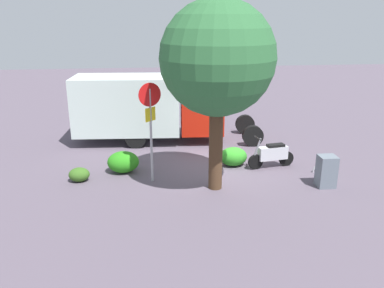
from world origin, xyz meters
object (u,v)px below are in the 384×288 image
Objects in this scene: utility_cabinet at (326,171)px; motorcycle at (272,154)px; street_tree at (218,59)px; stop_sign at (150,117)px; bike_rack_hoop at (324,172)px; box_truck_near at (149,106)px.

motorcycle is at bearing -56.95° from utility_cabinet.
motorcycle is at bearing -147.36° from street_tree.
utility_cabinet is (-5.63, 1.11, -1.71)m from stop_sign.
stop_sign is 6.53m from bike_rack_hoop.
motorcycle is at bearing -22.06° from bike_rack_hoop.
utility_cabinet is (-1.21, 1.87, 0.01)m from motorcycle.
utility_cabinet is at bearing 168.89° from stop_sign.
bike_rack_hoop is at bearing -168.43° from street_tree.
street_tree reaches higher than bike_rack_hoop.
street_tree reaches higher than stop_sign.
motorcycle is 4.80m from stop_sign.
stop_sign is 2.87m from street_tree.
box_truck_near is 8.06m from utility_cabinet.
box_truck_near is at bearing -90.15° from stop_sign.
stop_sign is at bearing -21.20° from street_tree.
street_tree is at bearing 158.80° from stop_sign.
stop_sign is at bearing 0.59° from bike_rack_hoop.
bike_rack_hoop is at bearing -32.21° from box_truck_near.
box_truck_near is at bearing -45.31° from utility_cabinet.
stop_sign is 3.18× the size of utility_cabinet.
bike_rack_hoop is (-6.14, -0.06, -2.24)m from stop_sign.
utility_cabinet is at bearing 174.87° from street_tree.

